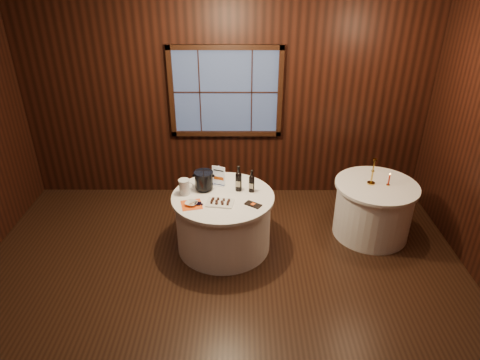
{
  "coord_description": "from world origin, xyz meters",
  "views": [
    {
      "loc": [
        0.23,
        -3.58,
        3.45
      ],
      "look_at": [
        0.21,
        0.9,
        1.04
      ],
      "focal_mm": 32.0,
      "sensor_mm": 36.0,
      "label": 1
    }
  ],
  "objects_px": {
    "port_bottle_left": "(239,180)",
    "grape_bunch": "(199,203)",
    "brass_candlestick": "(372,175)",
    "sign_stand": "(219,179)",
    "chocolate_box": "(253,205)",
    "port_bottle_right": "(252,182)",
    "ice_bucket": "(204,180)",
    "chocolate_plate": "(220,202)",
    "main_table": "(223,221)",
    "side_table": "(373,209)",
    "red_candle": "(389,180)",
    "cracker_bowl": "(191,203)",
    "glass_pitcher": "(184,187)"
  },
  "relations": [
    {
      "from": "chocolate_plate",
      "to": "chocolate_box",
      "type": "distance_m",
      "value": 0.4
    },
    {
      "from": "glass_pitcher",
      "to": "brass_candlestick",
      "type": "xyz_separation_m",
      "value": [
        2.4,
        0.28,
        0.03
      ]
    },
    {
      "from": "main_table",
      "to": "brass_candlestick",
      "type": "distance_m",
      "value": 2.01
    },
    {
      "from": "side_table",
      "to": "chocolate_plate",
      "type": "bearing_deg",
      "value": -166.39
    },
    {
      "from": "port_bottle_right",
      "to": "chocolate_plate",
      "type": "height_order",
      "value": "port_bottle_right"
    },
    {
      "from": "side_table",
      "to": "glass_pitcher",
      "type": "relative_size",
      "value": 5.39
    },
    {
      "from": "port_bottle_left",
      "to": "brass_candlestick",
      "type": "relative_size",
      "value": 0.94
    },
    {
      "from": "port_bottle_right",
      "to": "brass_candlestick",
      "type": "xyz_separation_m",
      "value": [
        1.56,
        0.21,
        -0.0
      ]
    },
    {
      "from": "brass_candlestick",
      "to": "glass_pitcher",
      "type": "bearing_deg",
      "value": -173.34
    },
    {
      "from": "side_table",
      "to": "main_table",
      "type": "bearing_deg",
      "value": -171.47
    },
    {
      "from": "port_bottle_left",
      "to": "chocolate_box",
      "type": "distance_m",
      "value": 0.42
    },
    {
      "from": "port_bottle_right",
      "to": "red_candle",
      "type": "height_order",
      "value": "port_bottle_right"
    },
    {
      "from": "port_bottle_right",
      "to": "glass_pitcher",
      "type": "distance_m",
      "value": 0.84
    },
    {
      "from": "ice_bucket",
      "to": "red_candle",
      "type": "height_order",
      "value": "ice_bucket"
    },
    {
      "from": "side_table",
      "to": "brass_candlestick",
      "type": "distance_m",
      "value": 0.52
    },
    {
      "from": "chocolate_box",
      "to": "chocolate_plate",
      "type": "bearing_deg",
      "value": -150.53
    },
    {
      "from": "port_bottle_left",
      "to": "chocolate_plate",
      "type": "relative_size",
      "value": 0.96
    },
    {
      "from": "ice_bucket",
      "to": "red_candle",
      "type": "bearing_deg",
      "value": 2.88
    },
    {
      "from": "chocolate_plate",
      "to": "port_bottle_right",
      "type": "bearing_deg",
      "value": 37.44
    },
    {
      "from": "sign_stand",
      "to": "port_bottle_right",
      "type": "bearing_deg",
      "value": -1.46
    },
    {
      "from": "chocolate_box",
      "to": "cracker_bowl",
      "type": "xyz_separation_m",
      "value": [
        -0.74,
        0.0,
        0.01
      ]
    },
    {
      "from": "sign_stand",
      "to": "chocolate_box",
      "type": "bearing_deg",
      "value": -29.17
    },
    {
      "from": "main_table",
      "to": "ice_bucket",
      "type": "xyz_separation_m",
      "value": [
        -0.24,
        0.16,
        0.51
      ]
    },
    {
      "from": "sign_stand",
      "to": "chocolate_plate",
      "type": "height_order",
      "value": "sign_stand"
    },
    {
      "from": "port_bottle_left",
      "to": "grape_bunch",
      "type": "bearing_deg",
      "value": -132.8
    },
    {
      "from": "main_table",
      "to": "side_table",
      "type": "height_order",
      "value": "same"
    },
    {
      "from": "port_bottle_left",
      "to": "glass_pitcher",
      "type": "distance_m",
      "value": 0.68
    },
    {
      "from": "side_table",
      "to": "glass_pitcher",
      "type": "xyz_separation_m",
      "value": [
        -2.48,
        -0.26,
        0.48
      ]
    },
    {
      "from": "cracker_bowl",
      "to": "chocolate_plate",
      "type": "bearing_deg",
      "value": 5.5
    },
    {
      "from": "glass_pitcher",
      "to": "brass_candlestick",
      "type": "distance_m",
      "value": 2.41
    },
    {
      "from": "side_table",
      "to": "brass_candlestick",
      "type": "bearing_deg",
      "value": 167.26
    },
    {
      "from": "sign_stand",
      "to": "chocolate_box",
      "type": "distance_m",
      "value": 0.66
    },
    {
      "from": "main_table",
      "to": "chocolate_plate",
      "type": "bearing_deg",
      "value": -97.84
    },
    {
      "from": "side_table",
      "to": "sign_stand",
      "type": "relative_size",
      "value": 3.79
    },
    {
      "from": "chocolate_plate",
      "to": "glass_pitcher",
      "type": "relative_size",
      "value": 1.75
    },
    {
      "from": "port_bottle_left",
      "to": "grape_bunch",
      "type": "distance_m",
      "value": 0.6
    },
    {
      "from": "port_bottle_left",
      "to": "red_candle",
      "type": "relative_size",
      "value": 1.93
    },
    {
      "from": "main_table",
      "to": "ice_bucket",
      "type": "distance_m",
      "value": 0.59
    },
    {
      "from": "side_table",
      "to": "red_candle",
      "type": "bearing_deg",
      "value": -10.39
    },
    {
      "from": "port_bottle_left",
      "to": "brass_candlestick",
      "type": "distance_m",
      "value": 1.74
    },
    {
      "from": "main_table",
      "to": "side_table",
      "type": "xyz_separation_m",
      "value": [
        2.0,
        0.3,
        0.0
      ]
    },
    {
      "from": "port_bottle_right",
      "to": "main_table",
      "type": "bearing_deg",
      "value": -149.91
    },
    {
      "from": "port_bottle_left",
      "to": "glass_pitcher",
      "type": "xyz_separation_m",
      "value": [
        -0.67,
        -0.1,
        -0.04
      ]
    },
    {
      "from": "port_bottle_right",
      "to": "chocolate_box",
      "type": "bearing_deg",
      "value": -73.97
    },
    {
      "from": "main_table",
      "to": "grape_bunch",
      "type": "relative_size",
      "value": 7.59
    },
    {
      "from": "glass_pitcher",
      "to": "main_table",
      "type": "bearing_deg",
      "value": -22.53
    },
    {
      "from": "port_bottle_right",
      "to": "ice_bucket",
      "type": "bearing_deg",
      "value": -171.03
    },
    {
      "from": "glass_pitcher",
      "to": "port_bottle_left",
      "type": "bearing_deg",
      "value": -9.66
    },
    {
      "from": "sign_stand",
      "to": "ice_bucket",
      "type": "height_order",
      "value": "sign_stand"
    },
    {
      "from": "chocolate_plate",
      "to": "cracker_bowl",
      "type": "relative_size",
      "value": 2.42
    }
  ]
}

